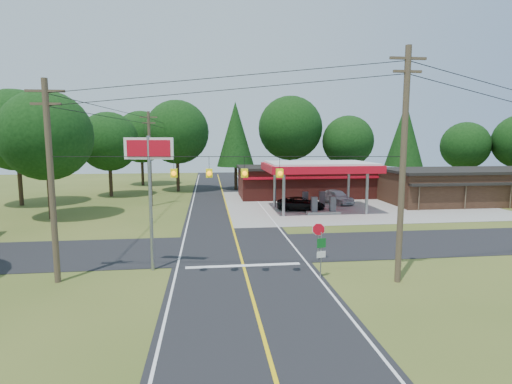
{
  "coord_description": "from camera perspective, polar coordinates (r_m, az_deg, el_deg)",
  "views": [
    {
      "loc": [
        -1.9,
        -25.36,
        7.15
      ],
      "look_at": [
        2.0,
        7.0,
        2.8
      ],
      "focal_mm": 28.0,
      "sensor_mm": 36.0,
      "label": 1
    }
  ],
  "objects": [
    {
      "name": "utility_pole_near_left",
      "position": [
        21.82,
        -27.24,
        1.63
      ],
      "size": [
        1.8,
        0.3,
        10.0
      ],
      "color": "#473828",
      "rests_on": "ground"
    },
    {
      "name": "overhead_beacons",
      "position": [
        19.4,
        -4.21,
        4.81
      ],
      "size": [
        17.04,
        2.04,
        1.03
      ],
      "color": "black",
      "rests_on": "ground"
    },
    {
      "name": "gas_canopy",
      "position": [
        39.98,
        8.98,
        3.37
      ],
      "size": [
        10.6,
        7.4,
        4.88
      ],
      "color": "gray",
      "rests_on": "ground"
    },
    {
      "name": "lane_center_yellow",
      "position": [
        26.41,
        -2.51,
        -8.06
      ],
      "size": [
        0.15,
        110.0,
        0.0
      ],
      "primitive_type": "cube",
      "color": "yellow",
      "rests_on": "main_highway"
    },
    {
      "name": "utility_pole_far_left",
      "position": [
        43.83,
        -14.92,
        4.8
      ],
      "size": [
        1.8,
        0.3,
        10.0
      ],
      "color": "#473828",
      "rests_on": "ground"
    },
    {
      "name": "treeline_backdrop",
      "position": [
        49.44,
        -3.76,
        7.98
      ],
      "size": [
        70.27,
        51.59,
        13.3
      ],
      "color": "#332316",
      "rests_on": "ground"
    },
    {
      "name": "utility_pole_north",
      "position": [
        60.58,
        -11.27,
        5.19
      ],
      "size": [
        0.3,
        0.3,
        9.5
      ],
      "color": "#473828",
      "rests_on": "ground"
    },
    {
      "name": "convenience_store",
      "position": [
        50.06,
        6.92,
        1.55
      ],
      "size": [
        16.4,
        7.55,
        3.8
      ],
      "color": "maroon",
      "rests_on": "ground"
    },
    {
      "name": "sedan_car",
      "position": [
        45.09,
        11.42,
        -0.66
      ],
      "size": [
        5.92,
        5.92,
        1.58
      ],
      "primitive_type": "imported",
      "rotation": [
        0.0,
        0.0,
        0.35
      ],
      "color": "silver",
      "rests_on": "ground"
    },
    {
      "name": "big_stop_sign",
      "position": [
        21.93,
        -15.0,
        3.01
      ],
      "size": [
        2.65,
        0.76,
        7.32
      ],
      "color": "gray",
      "rests_on": "ground"
    },
    {
      "name": "main_highway",
      "position": [
        26.41,
        -2.51,
        -8.09
      ],
      "size": [
        8.0,
        120.0,
        0.02
      ],
      "primitive_type": "cube",
      "color": "black",
      "rests_on": "ground"
    },
    {
      "name": "strip_building",
      "position": [
        51.29,
        28.84,
        0.8
      ],
      "size": [
        20.4,
        8.75,
        3.8
      ],
      "color": "#321E14",
      "rests_on": "ground"
    },
    {
      "name": "cross_road",
      "position": [
        26.41,
        -2.51,
        -8.08
      ],
      "size": [
        70.0,
        7.0,
        0.02
      ],
      "primitive_type": "cube",
      "color": "black",
      "rests_on": "ground"
    },
    {
      "name": "suv_car",
      "position": [
        40.32,
        6.42,
        -1.69
      ],
      "size": [
        5.59,
        5.59,
        1.34
      ],
      "primitive_type": "imported",
      "rotation": [
        0.0,
        0.0,
        1.4
      ],
      "color": "black",
      "rests_on": "ground"
    },
    {
      "name": "route_sign_post",
      "position": [
        20.95,
        9.29,
        -8.29
      ],
      "size": [
        0.49,
        0.14,
        2.42
      ],
      "color": "gray",
      "rests_on": "ground"
    },
    {
      "name": "utility_pole_near_right",
      "position": [
        20.66,
        20.26,
        3.82
      ],
      "size": [
        1.8,
        0.3,
        11.5
      ],
      "color": "#473828",
      "rests_on": "ground"
    },
    {
      "name": "octagonal_stop_sign",
      "position": [
        23.88,
        8.92,
        -5.72
      ],
      "size": [
        0.77,
        0.26,
        2.27
      ],
      "color": "gray",
      "rests_on": "ground"
    },
    {
      "name": "ground",
      "position": [
        26.42,
        -2.51,
        -8.11
      ],
      "size": [
        120.0,
        120.0,
        0.0
      ],
      "primitive_type": "plane",
      "color": "#3F511C",
      "rests_on": "ground"
    }
  ]
}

